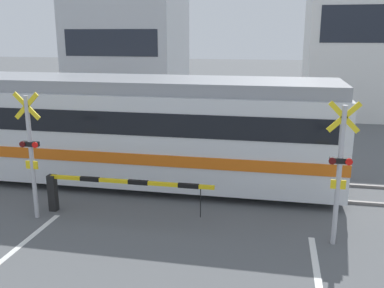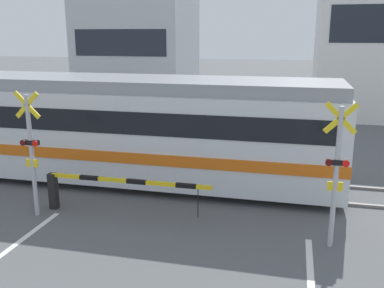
{
  "view_description": "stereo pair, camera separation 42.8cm",
  "coord_description": "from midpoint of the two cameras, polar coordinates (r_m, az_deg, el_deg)",
  "views": [
    {
      "loc": [
        2.24,
        -0.96,
        4.56
      ],
      "look_at": [
        0.0,
        10.29,
        1.6
      ],
      "focal_mm": 40.0,
      "sensor_mm": 36.0,
      "label": 1
    },
    {
      "loc": [
        2.66,
        -0.86,
        4.56
      ],
      "look_at": [
        0.0,
        10.29,
        1.6
      ],
      "focal_mm": 40.0,
      "sensor_mm": 36.0,
      "label": 2
    }
  ],
  "objects": [
    {
      "name": "commuter_train",
      "position": [
        14.67,
        -19.08,
        2.62
      ],
      "size": [
        18.19,
        3.05,
        3.27
      ],
      "color": "silver",
      "rests_on": "ground_plane"
    },
    {
      "name": "crossing_barrier_far",
      "position": [
        16.02,
        9.91,
        0.49
      ],
      "size": [
        4.41,
        0.2,
        1.0
      ],
      "color": "black",
      "rests_on": "ground_plane"
    },
    {
      "name": "rail_track_far",
      "position": [
        14.07,
        0.64,
        -4.27
      ],
      "size": [
        50.0,
        0.1,
        0.08
      ],
      "color": "gray",
      "rests_on": "ground_plane"
    },
    {
      "name": "crossing_barrier_near",
      "position": [
        11.33,
        -13.55,
        -5.59
      ],
      "size": [
        4.41,
        0.2,
        1.0
      ],
      "color": "black",
      "rests_on": "ground_plane"
    },
    {
      "name": "crossing_signal_right",
      "position": [
        9.61,
        17.87,
        -3.06
      ],
      "size": [
        0.68,
        0.15,
        3.22
      ],
      "color": "#B2B2B7",
      "rests_on": "ground_plane"
    },
    {
      "name": "crossing_signal_left",
      "position": [
        11.32,
        -21.71,
        -0.81
      ],
      "size": [
        0.68,
        0.15,
        3.22
      ],
      "color": "#B2B2B7",
      "rests_on": "ground_plane"
    },
    {
      "name": "building_right_of_street",
      "position": [
        26.57,
        20.97,
        13.6
      ],
      "size": [
        5.73,
        6.09,
        9.18
      ],
      "color": "white",
      "rests_on": "ground_plane"
    },
    {
      "name": "building_left_of_street",
      "position": [
        27.92,
        -8.86,
        12.55
      ],
      "size": [
        6.54,
        6.09,
        7.42
      ],
      "color": "#B2B7BC",
      "rests_on": "ground_plane"
    },
    {
      "name": "rail_track_near",
      "position": [
        12.74,
        -0.56,
        -6.3
      ],
      "size": [
        50.0,
        0.1,
        0.08
      ],
      "color": "gray",
      "rests_on": "ground_plane"
    },
    {
      "name": "pedestrian",
      "position": [
        19.18,
        0.23,
        3.63
      ],
      "size": [
        0.38,
        0.22,
        1.66
      ],
      "color": "brown",
      "rests_on": "ground_plane"
    }
  ]
}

